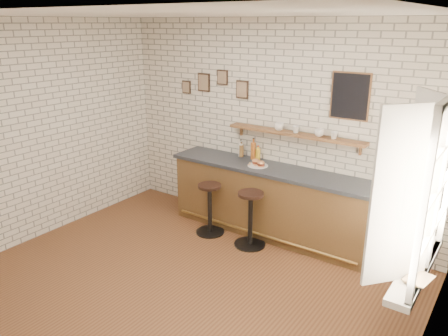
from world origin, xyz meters
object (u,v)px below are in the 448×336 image
Objects in this scene: shelf_cup_b at (296,130)px; book_upper at (408,274)px; sandwich_plate at (258,165)px; bitters_bottle_brown at (241,150)px; bitters_bottle_white at (241,150)px; shelf_cup_d at (334,135)px; shelf_cup_a at (279,127)px; ciabatta_sandwich at (259,163)px; bar_stool_right at (250,217)px; condiment_bottle_yellow at (258,154)px; bar_stool_left at (210,207)px; book_lower at (407,277)px; bar_counter at (271,201)px; shelf_cup_c at (319,133)px; bitters_bottle_amber at (253,150)px.

shelf_cup_b reaches higher than book_upper.
bitters_bottle_brown reaches higher than sandwich_plate.
shelf_cup_d is (1.42, 0.00, 0.43)m from bitters_bottle_white.
sandwich_plate is at bearing 157.56° from book_upper.
shelf_cup_a is (0.63, 0.00, 0.44)m from bitters_bottle_white.
ciabatta_sandwich is 2.88m from book_upper.
bitters_bottle_white is at bearing 131.77° from bar_stool_right.
bar_stool_right is at bearing -48.64° from bitters_bottle_brown.
bar_stool_left is (-0.38, -0.68, -0.70)m from condiment_bottle_yellow.
ciabatta_sandwich is 0.58m from shelf_cup_a.
ciabatta_sandwich is 1.18× the size of book_lower.
bitters_bottle_brown is at bearing 0.00° from bitters_bottle_white.
ciabatta_sandwich is at bearing -57.34° from condiment_bottle_yellow.
bitters_bottle_brown reaches higher than bar_counter.
bar_counter is 1.31m from shelf_cup_d.
bitters_bottle_brown is 1.29m from shelf_cup_c.
bitters_bottle_amber is 0.09m from condiment_bottle_yellow.
bitters_bottle_amber is 1.05m from bar_stool_left.
book_lower is at bearing -85.17° from shelf_cup_b.
shelf_cup_c is (0.63, 0.67, 1.13)m from bar_stool_right.
sandwich_plate is 1.07× the size of bitters_bottle_white.
shelf_cup_d is (0.77, 0.20, 1.04)m from bar_counter.
bar_stool_right is 1.34m from shelf_cup_b.
condiment_bottle_yellow reaches higher than bar_stool_left.
bar_counter is at bearing -29.68° from condiment_bottle_yellow.
bar_stool_right is (0.59, -0.67, -0.70)m from bitters_bottle_white.
shelf_cup_a is (-0.02, 0.20, 1.05)m from bar_counter.
bitters_bottle_amber is at bearing 134.20° from book_lower.
shelf_cup_a reaches higher than condiment_bottle_yellow.
ciabatta_sandwich is 0.29m from condiment_bottle_yellow.
bitters_bottle_brown reaches higher than book_upper.
shelf_cup_c is at bearing -177.87° from shelf_cup_d.
shelf_cup_c reaches higher than condiment_bottle_yellow.
shelf_cup_c is at bearing 46.78° from bar_stool_right.
sandwich_plate is at bearing 109.55° from bar_stool_right.
bitters_bottle_brown is at bearing -180.00° from bitters_bottle_amber.
shelf_cup_a is at bearing 87.22° from bar_stool_right.
condiment_bottle_yellow reaches higher than book_upper.
shelf_cup_d is at bearing 0.01° from bitters_bottle_white.
sandwich_plate is at bearing 180.00° from ciabatta_sandwich.
shelf_cup_a is at bearing 96.93° from bar_counter.
ciabatta_sandwich is at bearing 38.85° from bar_stool_left.
condiment_bottle_yellow is (0.30, 0.00, -0.02)m from bitters_bottle_white.
sandwich_plate is 2.89m from book_upper.
bitters_bottle_white is 0.76m from shelf_cup_a.
sandwich_plate reaches higher than book_upper.
book_upper is (1.62, -1.85, -0.59)m from shelf_cup_c.
shelf_cup_c is at bearing 17.63° from ciabatta_sandwich.
shelf_cup_d is (0.80, 0.00, -0.01)m from shelf_cup_a.
ciabatta_sandwich is at bearing 108.29° from bar_stool_right.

